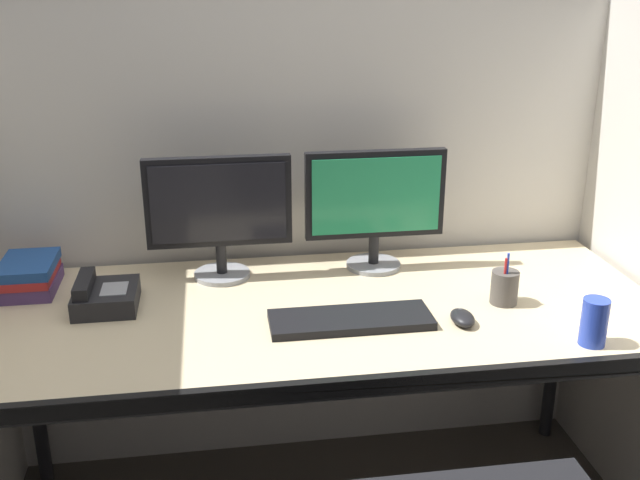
% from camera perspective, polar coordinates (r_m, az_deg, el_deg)
% --- Properties ---
extents(cubicle_partition_rear, '(2.21, 0.06, 1.57)m').
position_cam_1_polar(cubicle_partition_rear, '(2.44, -1.39, 0.30)').
color(cubicle_partition_rear, beige).
rests_on(cubicle_partition_rear, ground).
extents(desk, '(1.90, 0.80, 0.74)m').
position_cam_1_polar(desk, '(2.06, 0.26, -6.59)').
color(desk, beige).
rests_on(desk, ground).
extents(monitor_left, '(0.43, 0.17, 0.37)m').
position_cam_1_polar(monitor_left, '(2.19, -7.84, 2.37)').
color(monitor_left, gray).
rests_on(monitor_left, desk).
extents(monitor_right, '(0.43, 0.17, 0.37)m').
position_cam_1_polar(monitor_right, '(2.25, 4.30, 2.99)').
color(monitor_right, gray).
rests_on(monitor_right, desk).
extents(keyboard_main, '(0.43, 0.15, 0.02)m').
position_cam_1_polar(keyboard_main, '(1.95, 2.39, -6.19)').
color(keyboard_main, black).
rests_on(keyboard_main, desk).
extents(computer_mouse, '(0.06, 0.10, 0.04)m').
position_cam_1_polar(computer_mouse, '(1.99, 10.98, -5.93)').
color(computer_mouse, black).
rests_on(computer_mouse, desk).
extents(soda_can, '(0.07, 0.07, 0.12)m').
position_cam_1_polar(soda_can, '(1.95, 20.48, -5.98)').
color(soda_can, '#263FB2').
rests_on(soda_can, desk).
extents(pen_cup, '(0.08, 0.08, 0.15)m').
position_cam_1_polar(pen_cup, '(2.12, 14.11, -3.56)').
color(pen_cup, '#4C4742').
rests_on(pen_cup, desk).
extents(book_stack, '(0.15, 0.21, 0.09)m').
position_cam_1_polar(book_stack, '(2.30, -21.63, -2.57)').
color(book_stack, '#4C3366').
rests_on(book_stack, desk).
extents(desk_phone, '(0.17, 0.19, 0.09)m').
position_cam_1_polar(desk_phone, '(2.12, -16.39, -4.19)').
color(desk_phone, black).
rests_on(desk_phone, desk).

